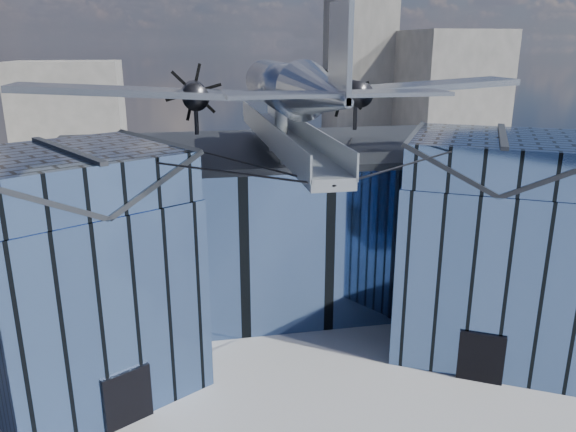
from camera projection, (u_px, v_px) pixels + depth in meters
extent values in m
plane|color=gray|center=(295.00, 351.00, 30.83)|extent=(120.00, 120.00, 0.00)
cube|color=#486494|center=(268.00, 221.00, 37.88)|extent=(28.00, 14.00, 9.50)
cube|color=#27292E|center=(267.00, 148.00, 36.42)|extent=(28.00, 14.00, 0.40)
cube|color=#486494|center=(83.00, 296.00, 26.56)|extent=(11.79, 11.43, 9.50)
cube|color=#486494|center=(69.00, 176.00, 24.84)|extent=(11.56, 11.20, 2.20)
cube|color=#27292E|center=(15.00, 184.00, 23.43)|extent=(7.98, 9.23, 2.40)
cube|color=#27292E|center=(117.00, 169.00, 26.26)|extent=(7.98, 9.23, 2.40)
cube|color=#27292E|center=(66.00, 150.00, 24.50)|extent=(4.30, 7.10, 0.18)
cube|color=black|center=(128.00, 398.00, 24.66)|extent=(2.03, 1.32, 2.60)
cube|color=black|center=(167.00, 272.00, 29.39)|extent=(0.34, 0.34, 9.50)
cube|color=#486494|center=(488.00, 264.00, 30.44)|extent=(11.79, 11.43, 9.50)
cube|color=#486494|center=(500.00, 158.00, 28.72)|extent=(11.56, 11.20, 2.20)
cube|color=#27292E|center=(455.00, 155.00, 29.41)|extent=(7.98, 9.23, 2.40)
cube|color=#27292E|center=(548.00, 161.00, 28.02)|extent=(7.98, 9.23, 2.40)
cube|color=#27292E|center=(503.00, 135.00, 28.38)|extent=(4.30, 7.10, 0.18)
cube|color=black|center=(481.00, 358.00, 27.79)|extent=(2.03, 1.32, 2.60)
cube|color=black|center=(405.00, 254.00, 31.83)|extent=(0.34, 0.34, 9.50)
cube|color=#959BA1|center=(283.00, 140.00, 30.85)|extent=(1.80, 21.00, 0.50)
cube|color=#959BA1|center=(266.00, 129.00, 30.50)|extent=(0.08, 21.00, 1.10)
cube|color=#959BA1|center=(299.00, 128.00, 30.83)|extent=(0.08, 21.00, 1.10)
cylinder|color=#959BA1|center=(258.00, 128.00, 39.96)|extent=(0.44, 0.44, 1.35)
cylinder|color=#959BA1|center=(272.00, 142.00, 34.33)|extent=(0.44, 0.44, 1.35)
cylinder|color=#959BA1|center=(284.00, 154.00, 30.58)|extent=(0.44, 0.44, 1.35)
cylinder|color=#959BA1|center=(281.00, 122.00, 31.04)|extent=(0.70, 0.70, 1.40)
cylinder|color=black|center=(190.00, 167.00, 22.76)|extent=(10.55, 6.08, 0.69)
cylinder|color=black|center=(431.00, 157.00, 24.70)|extent=(10.55, 6.08, 0.69)
cylinder|color=black|center=(232.00, 159.00, 28.59)|extent=(6.09, 17.04, 1.19)
cylinder|color=black|center=(345.00, 155.00, 29.69)|extent=(6.09, 17.04, 1.19)
cylinder|color=#A1A6AE|center=(281.00, 86.00, 30.47)|extent=(2.50, 11.00, 2.50)
sphere|color=#A1A6AE|center=(265.00, 80.00, 35.63)|extent=(2.50, 2.50, 2.50)
cube|color=black|center=(268.00, 69.00, 34.49)|extent=(1.60, 1.40, 0.50)
cone|color=#A1A6AE|center=(323.00, 94.00, 21.94)|extent=(2.50, 7.00, 2.50)
cube|color=#A1A6AE|center=(340.00, 53.00, 19.31)|extent=(0.18, 2.40, 3.40)
cube|color=#A1A6AE|center=(338.00, 94.00, 19.82)|extent=(8.00, 1.80, 0.14)
cube|color=#A1A6AE|center=(150.00, 92.00, 30.20)|extent=(14.00, 3.20, 1.08)
cylinder|color=black|center=(195.00, 95.00, 31.28)|extent=(1.44, 3.20, 1.44)
cone|color=black|center=(194.00, 93.00, 32.97)|extent=(0.70, 0.70, 0.70)
cube|color=black|center=(194.00, 92.00, 33.11)|extent=(1.05, 0.06, 3.33)
cube|color=black|center=(194.00, 92.00, 33.11)|extent=(2.53, 0.06, 2.53)
cube|color=black|center=(194.00, 92.00, 33.11)|extent=(3.33, 0.06, 1.05)
cylinder|color=black|center=(196.00, 119.00, 31.08)|extent=(0.24, 0.24, 1.75)
cube|color=#A1A6AE|center=(395.00, 88.00, 32.79)|extent=(14.00, 3.20, 1.08)
cylinder|color=black|center=(353.00, 93.00, 32.98)|extent=(1.44, 3.20, 1.44)
cone|color=black|center=(344.00, 90.00, 34.67)|extent=(0.70, 0.70, 0.70)
cube|color=black|center=(343.00, 90.00, 34.81)|extent=(1.05, 0.06, 3.33)
cube|color=black|center=(343.00, 90.00, 34.81)|extent=(2.53, 0.06, 2.53)
cube|color=black|center=(343.00, 90.00, 34.81)|extent=(3.33, 0.06, 1.05)
cylinder|color=black|center=(355.00, 115.00, 32.78)|extent=(0.24, 0.24, 1.75)
cube|color=slate|center=(447.00, 97.00, 79.11)|extent=(12.00, 14.00, 18.00)
cube|color=slate|center=(70.00, 114.00, 76.66)|extent=(14.00, 10.00, 14.00)
cube|color=slate|center=(359.00, 66.00, 85.47)|extent=(9.00, 9.00, 26.00)
cylinder|color=#2E2112|center=(559.00, 261.00, 40.61)|extent=(0.33, 0.33, 2.22)
sphere|color=#234819|center=(563.00, 235.00, 40.02)|extent=(3.12, 3.12, 2.91)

